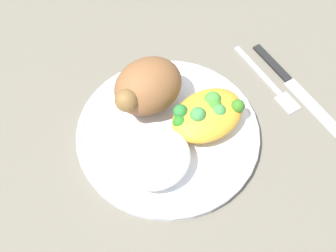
% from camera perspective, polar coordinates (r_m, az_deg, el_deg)
% --- Properties ---
extents(ground_plane, '(2.00, 2.00, 0.00)m').
position_cam_1_polar(ground_plane, '(0.59, 0.00, -1.28)').
color(ground_plane, '#665F53').
extents(plate, '(0.25, 0.25, 0.01)m').
position_cam_1_polar(plate, '(0.58, 0.00, -0.89)').
color(plate, white).
rests_on(plate, ground_plane).
extents(roasted_chicken, '(0.10, 0.08, 0.07)m').
position_cam_1_polar(roasted_chicken, '(0.57, -2.81, 5.27)').
color(roasted_chicken, brown).
rests_on(roasted_chicken, plate).
extents(rice_pile, '(0.09, 0.09, 0.04)m').
position_cam_1_polar(rice_pile, '(0.53, -1.85, -4.25)').
color(rice_pile, white).
rests_on(rice_pile, plate).
extents(mac_cheese_with_broccoli, '(0.10, 0.08, 0.04)m').
position_cam_1_polar(mac_cheese_with_broccoli, '(0.57, 5.29, 1.62)').
color(mac_cheese_with_broccoli, gold).
rests_on(mac_cheese_with_broccoli, plate).
extents(fork, '(0.03, 0.14, 0.01)m').
position_cam_1_polar(fork, '(0.66, 13.29, 5.82)').
color(fork, '#B2B2B7').
rests_on(fork, ground_plane).
extents(knife, '(0.03, 0.19, 0.01)m').
position_cam_1_polar(knife, '(0.66, 15.81, 6.03)').
color(knife, black).
rests_on(knife, ground_plane).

